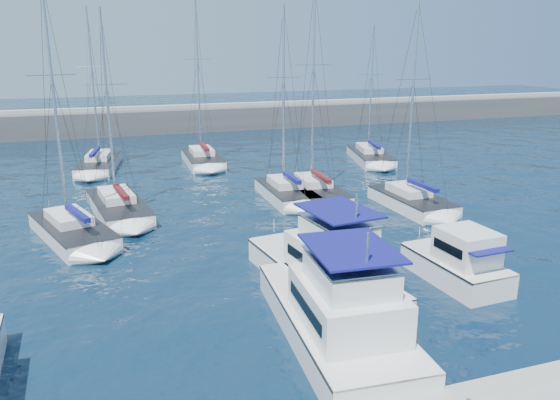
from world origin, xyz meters
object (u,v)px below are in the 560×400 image
object	(u,v)px
sailboat_mid_c	(286,192)
sailboat_mid_d	(315,191)
sailboat_mid_b	(118,207)
sailboat_mid_a	(72,230)
sailboat_back_a	(99,164)
motor_yacht_stbd_inner	(326,269)
sailboat_back_c	(370,156)
motor_yacht_port_inner	(339,316)
motor_yacht_stbd_outer	(459,264)
sailboat_back_b	(203,159)
sailboat_mid_e	(411,201)

from	to	relation	value
sailboat_mid_c	sailboat_mid_d	distance (m)	2.22
sailboat_mid_b	sailboat_mid_d	xyz separation A→B (m)	(14.31, -0.34, 0.02)
sailboat_mid_a	sailboat_back_a	distance (m)	19.51
sailboat_back_a	motor_yacht_stbd_inner	bearing A→B (deg)	-63.30
sailboat_mid_b	sailboat_back_c	world-z (taller)	sailboat_mid_b
sailboat_back_c	motor_yacht_port_inner	bearing A→B (deg)	-105.75
motor_yacht_stbd_outer	sailboat_back_b	xyz separation A→B (m)	(-6.43, 31.27, -0.41)
motor_yacht_stbd_inner	sailboat_mid_c	bearing A→B (deg)	70.27
sailboat_mid_a	sailboat_mid_b	bearing A→B (deg)	37.80
motor_yacht_port_inner	sailboat_mid_c	size ratio (longest dim) A/B	0.72
sailboat_mid_b	sailboat_mid_c	distance (m)	12.10
motor_yacht_stbd_inner	sailboat_mid_e	world-z (taller)	sailboat_mid_e
motor_yacht_port_inner	sailboat_back_c	world-z (taller)	sailboat_back_c
sailboat_mid_e	sailboat_back_c	distance (m)	16.32
motor_yacht_port_inner	sailboat_mid_e	bearing A→B (deg)	54.27
motor_yacht_stbd_outer	sailboat_back_c	xyz separation A→B (m)	(9.63, 27.27, -0.44)
sailboat_mid_b	motor_yacht_stbd_outer	bearing A→B (deg)	-56.04
motor_yacht_port_inner	sailboat_mid_d	distance (m)	21.04
motor_yacht_port_inner	sailboat_back_a	xyz separation A→B (m)	(-8.19, 35.28, -0.62)
sailboat_mid_a	sailboat_mid_c	bearing A→B (deg)	-2.92
motor_yacht_stbd_inner	sailboat_mid_b	world-z (taller)	sailboat_mid_b
sailboat_mid_b	sailboat_back_a	xyz separation A→B (m)	(-1.00, 15.16, 0.01)
motor_yacht_stbd_outer	sailboat_back_b	size ratio (longest dim) A/B	0.35
motor_yacht_port_inner	sailboat_mid_e	distance (m)	19.53
motor_yacht_port_inner	sailboat_back_b	xyz separation A→B (m)	(1.41, 34.52, -0.60)
motor_yacht_stbd_inner	sailboat_back_b	world-z (taller)	sailboat_back_b
motor_yacht_stbd_outer	sailboat_back_a	size ratio (longest dim) A/B	0.38
sailboat_back_b	motor_yacht_port_inner	bearing A→B (deg)	-90.50
sailboat_mid_d	sailboat_back_b	xyz separation A→B (m)	(-5.71, 14.73, 0.00)
motor_yacht_stbd_outer	sailboat_mid_c	world-z (taller)	sailboat_mid_c
motor_yacht_stbd_inner	sailboat_mid_d	world-z (taller)	sailboat_mid_d
motor_yacht_stbd_outer	sailboat_mid_b	size ratio (longest dim) A/B	0.40
sailboat_mid_a	sailboat_mid_c	size ratio (longest dim) A/B	1.07
motor_yacht_stbd_outer	sailboat_mid_a	distance (m)	21.89
sailboat_mid_a	sailboat_mid_d	xyz separation A→B (m)	(17.17, 3.92, 0.00)
sailboat_mid_c	sailboat_back_b	bearing A→B (deg)	104.15
motor_yacht_stbd_inner	sailboat_mid_a	bearing A→B (deg)	127.63
sailboat_mid_b	sailboat_mid_c	size ratio (longest dim) A/B	0.97
motor_yacht_port_inner	sailboat_mid_c	xyz separation A→B (m)	(4.91, 20.00, -0.60)
sailboat_mid_a	sailboat_mid_d	bearing A→B (deg)	-5.51
sailboat_mid_e	sailboat_back_c	world-z (taller)	sailboat_mid_e
sailboat_mid_c	motor_yacht_stbd_outer	bearing A→B (deg)	-79.49
motor_yacht_stbd_inner	sailboat_back_a	size ratio (longest dim) A/B	0.67
sailboat_mid_e	sailboat_mid_c	bearing A→B (deg)	145.28
motor_yacht_port_inner	motor_yacht_stbd_outer	distance (m)	8.49
sailboat_mid_c	motor_yacht_port_inner	bearing A→B (deg)	-103.21
motor_yacht_stbd_inner	motor_yacht_stbd_outer	xyz separation A→B (m)	(6.51, -1.05, -0.19)
sailboat_mid_e	sailboat_mid_b	bearing A→B (deg)	164.05
sailboat_back_b	sailboat_back_c	bearing A→B (deg)	-12.13
sailboat_back_a	sailboat_mid_c	bearing A→B (deg)	-39.78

